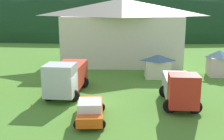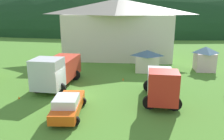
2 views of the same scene
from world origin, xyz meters
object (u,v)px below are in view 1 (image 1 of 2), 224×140
(play_shed_pink, at_px, (218,63))
(crane_truck_red, at_px, (180,88))
(service_pickup_orange, at_px, (90,110))
(traffic_cone_near_pickup, at_px, (31,107))
(tow_truck_silver, at_px, (66,76))
(traffic_cone_mid_row, at_px, (135,87))
(depot_building, at_px, (122,31))
(play_shed_cream, at_px, (158,66))

(play_shed_pink, distance_m, crane_truck_red, 12.43)
(crane_truck_red, relative_size, service_pickup_orange, 1.32)
(play_shed_pink, xyz_separation_m, traffic_cone_near_pickup, (-19.15, -11.44, -1.61))
(tow_truck_silver, height_order, traffic_cone_near_pickup, tow_truck_silver)
(traffic_cone_near_pickup, distance_m, traffic_cone_mid_row, 10.97)
(tow_truck_silver, relative_size, traffic_cone_mid_row, 13.58)
(depot_building, relative_size, tow_truck_silver, 2.32)
(play_shed_cream, relative_size, tow_truck_silver, 0.41)
(play_shed_pink, bearing_deg, play_shed_cream, -170.83)
(crane_truck_red, xyz_separation_m, traffic_cone_mid_row, (-3.56, 5.39, -1.57))
(play_shed_cream, distance_m, play_shed_pink, 7.48)
(crane_truck_red, bearing_deg, traffic_cone_near_pickup, -83.33)
(play_shed_cream, xyz_separation_m, crane_truck_red, (0.78, -9.35, 0.14))
(traffic_cone_mid_row, bearing_deg, play_shed_cream, 54.89)
(depot_building, relative_size, traffic_cone_mid_row, 31.52)
(play_shed_pink, relative_size, traffic_cone_near_pickup, 6.40)
(play_shed_cream, relative_size, play_shed_pink, 0.98)
(crane_truck_red, bearing_deg, depot_building, -161.50)
(service_pickup_orange, bearing_deg, tow_truck_silver, -159.26)
(depot_building, distance_m, tow_truck_silver, 16.04)
(depot_building, bearing_deg, play_shed_cream, -62.81)
(depot_building, height_order, service_pickup_orange, depot_building)
(depot_building, xyz_separation_m, service_pickup_orange, (-2.21, -21.18, -3.93))
(tow_truck_silver, distance_m, traffic_cone_mid_row, 7.37)
(crane_truck_red, height_order, traffic_cone_near_pickup, crane_truck_red)
(play_shed_cream, relative_size, service_pickup_orange, 0.61)
(crane_truck_red, distance_m, service_pickup_orange, 8.11)
(play_shed_cream, relative_size, traffic_cone_near_pickup, 6.29)
(service_pickup_orange, xyz_separation_m, traffic_cone_near_pickup, (-5.32, 2.68, -0.83))
(depot_building, relative_size, traffic_cone_near_pickup, 35.69)
(play_shed_cream, bearing_deg, tow_truck_silver, -144.89)
(tow_truck_silver, height_order, service_pickup_orange, tow_truck_silver)
(depot_building, xyz_separation_m, play_shed_pink, (11.62, -7.06, -3.15))
(play_shed_pink, distance_m, service_pickup_orange, 19.78)
(depot_building, xyz_separation_m, traffic_cone_near_pickup, (-7.53, -18.50, -4.76))
(traffic_cone_near_pickup, bearing_deg, tow_truck_silver, 57.00)
(play_shed_cream, relative_size, crane_truck_red, 0.46)
(tow_truck_silver, xyz_separation_m, service_pickup_orange, (2.97, -6.30, -0.93))
(traffic_cone_near_pickup, relative_size, traffic_cone_mid_row, 0.88)
(depot_building, relative_size, service_pickup_orange, 3.46)
(play_shed_pink, relative_size, traffic_cone_mid_row, 5.65)
(play_shed_cream, height_order, crane_truck_red, crane_truck_red)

